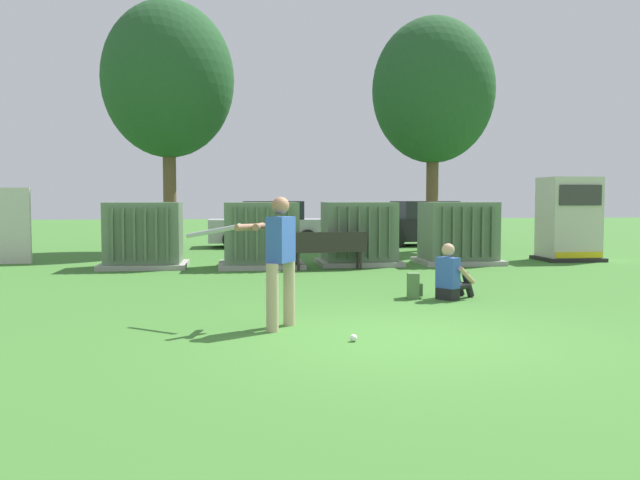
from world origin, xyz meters
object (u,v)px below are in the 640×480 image
object	(u,v)px
transformer_mid_west	(261,236)
transformer_mid_east	(359,234)
backpack	(414,286)
generator_enclosure	(569,219)
transformer_west	(144,236)
transformer_east	(458,234)
park_bench	(329,248)
sports_ball	(354,338)
parked_car_left_of_center	(421,225)
parked_car_leftmost	(269,225)
batter	(277,255)
seated_spectator	(451,277)

from	to	relation	value
transformer_mid_west	transformer_mid_east	world-z (taller)	same
backpack	generator_enclosure	bearing A→B (deg)	45.77
transformer_west	transformer_east	bearing A→B (deg)	-0.32
transformer_east	transformer_mid_west	bearing A→B (deg)	-177.03
transformer_mid_east	park_bench	distance (m)	1.49
sports_ball	parked_car_left_of_center	size ratio (longest dim) A/B	0.02
transformer_east	parked_car_leftmost	world-z (taller)	same
transformer_west	sports_ball	distance (m)	9.88
sports_ball	backpack	world-z (taller)	backpack
transformer_west	backpack	distance (m)	7.90
transformer_mid_west	parked_car_leftmost	bearing A→B (deg)	85.23
generator_enclosure	sports_ball	size ratio (longest dim) A/B	25.56
transformer_mid_west	transformer_mid_east	distance (m)	2.55
backpack	parked_car_leftmost	bearing A→B (deg)	98.11
parked_car_leftmost	batter	bearing A→B (deg)	-92.70
batter	parked_car_left_of_center	xyz separation A→B (m)	(6.28, 15.03, -0.22)
seated_spectator	parked_car_left_of_center	xyz separation A→B (m)	(3.17, 12.86, 0.38)
park_bench	batter	distance (m)	7.28
transformer_mid_east	transformer_east	size ratio (longest dim) A/B	1.00
transformer_mid_east	transformer_mid_west	bearing A→B (deg)	-172.99
transformer_mid_east	transformer_west	bearing A→B (deg)	179.97
park_bench	transformer_mid_east	bearing A→B (deg)	50.60
transformer_mid_east	sports_ball	distance (m)	9.37
generator_enclosure	parked_car_leftmost	size ratio (longest dim) A/B	0.55
transformer_mid_east	park_bench	xyz separation A→B (m)	(-0.93, -1.14, -0.25)
sports_ball	parked_car_left_of_center	world-z (taller)	parked_car_left_of_center
park_bench	parked_car_leftmost	size ratio (longest dim) A/B	0.43
transformer_west	sports_ball	xyz separation A→B (m)	(3.62, -9.17, -0.74)
batter	seated_spectator	size ratio (longest dim) A/B	1.81
seated_spectator	parked_car_leftmost	size ratio (longest dim) A/B	0.23
transformer_mid_east	batter	xyz separation A→B (m)	(-2.65, -8.20, 0.19)
transformer_mid_west	backpack	world-z (taller)	transformer_mid_west
transformer_west	backpack	size ratio (longest dim) A/B	4.77
transformer_mid_east	backpack	distance (m)	5.88
transformer_west	transformer_mid_east	world-z (taller)	same
transformer_mid_west	parked_car_leftmost	distance (m)	7.13
sports_ball	seated_spectator	bearing A→B (deg)	54.17
transformer_mid_east	batter	world-z (taller)	batter
transformer_mid_west	parked_car_left_of_center	size ratio (longest dim) A/B	0.48
parked_car_left_of_center	batter	bearing A→B (deg)	-112.68
transformer_west	parked_car_left_of_center	xyz separation A→B (m)	(9.05, 6.83, -0.04)
transformer_mid_west	transformer_east	size ratio (longest dim) A/B	1.00
transformer_east	batter	bearing A→B (deg)	-123.00
batter	parked_car_left_of_center	world-z (taller)	batter
batter	seated_spectator	distance (m)	3.84
transformer_west	parked_car_left_of_center	bearing A→B (deg)	37.04
batter	transformer_west	bearing A→B (deg)	108.65
transformer_mid_west	transformer_east	xyz separation A→B (m)	(5.18, 0.27, 0.00)
transformer_mid_west	generator_enclosure	world-z (taller)	generator_enclosure
seated_spectator	transformer_east	bearing A→B (deg)	69.99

